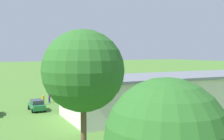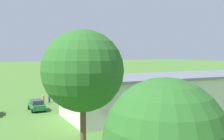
# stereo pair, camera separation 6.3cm
# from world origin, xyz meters

# --- Properties ---
(ground_plane) EXTENTS (400.00, 400.00, 0.00)m
(ground_plane) POSITION_xyz_m (0.00, 0.00, 0.00)
(ground_plane) COLOR #47752D
(hangar) EXTENTS (38.84, 12.87, 5.38)m
(hangar) POSITION_xyz_m (1.73, 33.50, 2.70)
(hangar) COLOR beige
(hangar) RESTS_ON ground_plane
(biplane) EXTENTS (7.77, 6.72, 3.59)m
(biplane) POSITION_xyz_m (4.32, 1.26, 7.77)
(biplane) COLOR silver
(car_green) EXTENTS (2.13, 4.05, 1.64)m
(car_green) POSITION_xyz_m (22.37, 23.33, 0.85)
(car_green) COLOR #1E6B38
(car_green) RESTS_ON ground_plane
(person_crossing_taxiway) EXTENTS (0.50, 0.50, 1.60)m
(person_crossing_taxiway) POSITION_xyz_m (-14.71, 18.39, 0.79)
(person_crossing_taxiway) COLOR beige
(person_crossing_taxiway) RESTS_ON ground_plane
(person_watching_takeoff) EXTENTS (0.47, 0.47, 1.68)m
(person_watching_takeoff) POSITION_xyz_m (-17.95, 17.83, 0.84)
(person_watching_takeoff) COLOR beige
(person_watching_takeoff) RESTS_ON ground_plane
(person_by_parked_cars) EXTENTS (0.48, 0.48, 1.65)m
(person_by_parked_cars) POSITION_xyz_m (20.23, 18.99, 0.82)
(person_by_parked_cars) COLOR #33723F
(person_by_parked_cars) RESTS_ON ground_plane
(person_beside_truck) EXTENTS (0.53, 0.53, 1.73)m
(person_beside_truck) POSITION_xyz_m (18.83, 17.69, 0.87)
(person_beside_truck) COLOR navy
(person_beside_truck) RESTS_ON ground_plane
(person_walking_on_apron) EXTENTS (0.54, 0.54, 1.56)m
(person_walking_on_apron) POSITION_xyz_m (17.89, 20.69, 0.77)
(person_walking_on_apron) COLOR #3F3F47
(person_walking_on_apron) RESTS_ON ground_plane
(tree_behind_hangar_left) EXTENTS (4.94, 4.94, 7.74)m
(tree_behind_hangar_left) POSITION_xyz_m (25.22, 55.91, 5.24)
(tree_behind_hangar_left) COLOR brown
(tree_behind_hangar_left) RESTS_ON ground_plane
(tree_behind_hangar_right) EXTENTS (6.40, 6.40, 10.48)m
(tree_behind_hangar_right) POSITION_xyz_m (23.88, 44.54, 7.26)
(tree_behind_hangar_right) COLOR brown
(tree_behind_hangar_right) RESTS_ON ground_plane
(windsock) EXTENTS (1.47, 1.19, 6.30)m
(windsock) POSITION_xyz_m (1.90, -11.57, 5.54)
(windsock) COLOR silver
(windsock) RESTS_ON ground_plane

